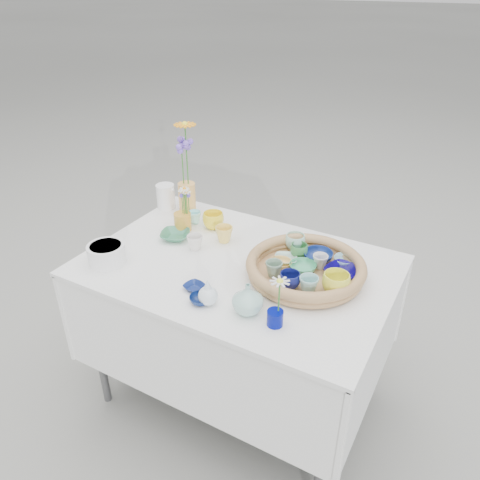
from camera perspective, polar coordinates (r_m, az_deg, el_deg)
The scene contains 34 objects.
ground at distance 2.44m, azimuth -0.24°, elevation -18.24°, with size 80.00×80.00×0.00m, color gray.
display_table at distance 2.44m, azimuth -0.24°, elevation -18.24°, with size 1.26×0.86×0.77m, color white, non-canonical shape.
wicker_tray at distance 1.86m, azimuth 7.99°, elevation -3.46°, with size 0.47×0.47×0.08m, color brown, non-canonical shape.
tray_ceramic_0 at distance 1.95m, azimuth 9.49°, elevation -1.96°, with size 0.12×0.12×0.04m, color navy.
tray_ceramic_1 at distance 1.88m, azimuth 12.39°, elevation -3.85°, with size 0.13×0.13×0.03m, color #070051.
tray_ceramic_2 at distance 1.76m, azimuth 11.61°, elevation -5.21°, with size 0.10×0.10×0.08m, color yellow.
tray_ceramic_3 at distance 1.87m, azimuth 7.65°, elevation -3.37°, with size 0.11×0.11×0.03m, color #44A374.
tray_ceramic_4 at distance 1.83m, azimuth 4.14°, elevation -3.57°, with size 0.07×0.07×0.06m, color gray.
tray_ceramic_5 at distance 1.93m, azimuth 5.60°, elevation -2.35°, with size 0.09×0.09×0.02m, color #9DC4B6.
tray_ceramic_6 at distance 2.01m, azimuth 6.74°, elevation -0.22°, with size 0.09×0.09×0.07m, color #A6DFCB.
tray_ceramic_7 at distance 1.90m, azimuth 9.74°, elevation -2.61°, with size 0.06×0.06×0.06m, color silver.
tray_ceramic_8 at distance 1.96m, azimuth 12.64°, elevation -2.46°, with size 0.09×0.09×0.03m, color #98D2EA.
tray_ceramic_9 at distance 1.77m, azimuth 6.09°, elevation -4.90°, with size 0.08×0.08×0.06m, color navy.
tray_ceramic_10 at distance 1.89m, azimuth 4.95°, elevation -2.95°, with size 0.09×0.09×0.03m, color #F0B459.
tray_ceramic_11 at distance 1.75m, azimuth 8.38°, elevation -5.47°, with size 0.07×0.07×0.07m, color #87BDBA.
tray_ceramic_12 at distance 1.96m, azimuth 7.20°, elevation -1.28°, with size 0.07×0.07×0.06m, color #3B8345.
loose_ceramic_0 at distance 2.21m, azimuth -3.29°, elevation 2.40°, with size 0.10×0.10×0.08m, color yellow.
loose_ceramic_1 at distance 2.09m, azimuth -1.95°, elevation 0.71°, with size 0.08×0.08×0.07m, color #F7D158.
loose_ceramic_2 at distance 2.14m, azimuth -7.89°, elevation 0.56°, with size 0.13×0.13×0.03m, color #357A58.
loose_ceramic_3 at distance 2.04m, azimuth -5.51°, elevation -0.28°, with size 0.07×0.07×0.07m, color silver.
loose_ceramic_4 at distance 1.80m, azimuth -5.61°, elevation -5.70°, with size 0.08×0.08×0.02m, color navy.
loose_ceramic_5 at distance 2.26m, azimuth -5.56°, elevation 2.76°, with size 0.06×0.06×0.06m, color #9FEFEB.
loose_ceramic_6 at distance 1.73m, azimuth -4.81°, elevation -7.21°, with size 0.08×0.08×0.03m, color #0C1E52.
fluted_bowl at distance 2.02m, azimuth -15.95°, elevation -1.62°, with size 0.16×0.16×0.08m, color white, non-canonical shape.
bud_vase_paleblue at distance 1.70m, azimuth -3.95°, elevation -6.28°, with size 0.07×0.07×0.11m, color silver, non-canonical shape.
bud_vase_seafoam at distance 1.65m, azimuth 0.95°, elevation -7.13°, with size 0.11×0.11×0.12m, color #95C5B8.
bud_vase_cobalt at distance 1.62m, azimuth 4.29°, elevation -9.46°, with size 0.06×0.06×0.06m, color #000873.
single_daisy at distance 1.57m, azimuth 4.79°, elevation -6.87°, with size 0.08×0.08×0.14m, color silver, non-canonical shape.
tall_vase_yellow at distance 2.35m, azimuth -6.46°, elevation 5.06°, with size 0.09×0.09×0.16m, color #FCB457.
gerbera at distance 2.26m, azimuth -6.52°, elevation 10.24°, with size 0.12×0.12×0.31m, color orange, non-canonical shape.
hydrangea at distance 2.28m, azimuth -7.01°, elevation 9.07°, with size 0.08×0.08×0.27m, color #714DBD, non-canonical shape.
white_pitcher at distance 2.42m, azimuth -9.05°, elevation 5.27°, with size 0.13×0.09×0.13m, color white, non-canonical shape.
daisy_cup at distance 2.20m, azimuth -7.00°, elevation 2.22°, with size 0.08×0.08×0.09m, color gold.
daisy_posy at distance 2.16m, azimuth -6.79°, elevation 4.88°, with size 0.08×0.08×0.13m, color white, non-canonical shape.
Camera 1 is at (0.81, -1.43, 1.81)m, focal length 35.00 mm.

